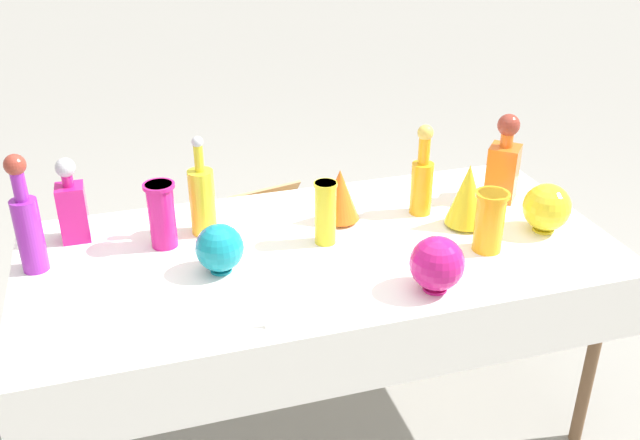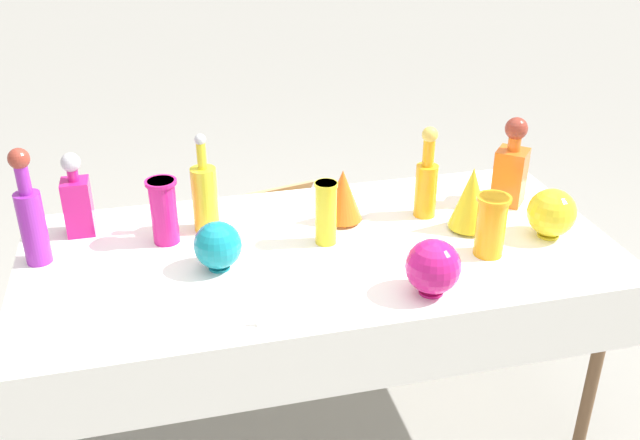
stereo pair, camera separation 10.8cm
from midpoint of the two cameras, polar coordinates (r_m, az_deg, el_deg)
The scene contains 18 objects.
ground_plane at distance 2.81m, azimuth 1.14°, elevation -15.78°, with size 40.00×40.00×0.00m, color gray.
display_table at distance 2.36m, azimuth 1.46°, elevation -3.63°, with size 1.94×0.93×0.76m.
tall_bottle_0 at distance 2.35m, azimuth -20.94°, elevation 0.33°, with size 0.08×0.08×0.39m.
tall_bottle_1 at distance 2.54m, azimuth 9.73°, elevation 3.13°, with size 0.08×0.08×0.33m.
tall_bottle_2 at distance 2.43m, azimuth -7.95°, elevation 1.92°, with size 0.09×0.09×0.35m.
square_decanter_0 at distance 2.70m, azimuth 16.17°, elevation 4.09°, with size 0.15×0.15×0.33m.
square_decanter_1 at distance 2.50m, azimuth -17.69°, elevation 1.52°, with size 0.09×0.09×0.29m.
slender_vase_0 at distance 2.33m, azimuth 1.80°, elevation 0.68°, with size 0.08×0.08×0.22m.
slender_vase_1 at distance 2.38m, azimuth -11.13°, elevation 0.81°, with size 0.10×0.10×0.22m.
slender_vase_2 at distance 2.34m, azimuth 14.82°, elevation -0.32°, with size 0.11×0.11×0.21m.
fluted_vase_0 at distance 2.48m, azimuth 13.22°, elevation 1.71°, with size 0.14×0.14×0.23m.
fluted_vase_1 at distance 2.48m, azimuth 3.07°, elevation 1.99°, with size 0.14×0.14×0.20m.
round_bowl_0 at distance 2.21m, azimuth -6.80°, elevation -2.05°, with size 0.15×0.15×0.16m.
round_bowl_1 at distance 2.52m, azimuth 19.22°, elevation 0.54°, with size 0.16×0.16×0.17m.
round_bowl_2 at distance 2.11m, azimuth 10.49°, elevation -3.72°, with size 0.16×0.16×0.17m.
price_tag_left at distance 1.98m, azimuth -2.62°, elevation -7.90°, with size 0.06×0.01×0.04m, color white.
cardboard_box_behind_left at distance 3.47m, azimuth -3.13°, elevation -2.93°, with size 0.42×0.41×0.43m.
cardboard_box_behind_right at distance 3.59m, azimuth -2.31°, elevation -1.72°, with size 0.52×0.47×0.44m.
Camera 2 is at (-0.49, -1.99, 1.92)m, focal length 40.00 mm.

